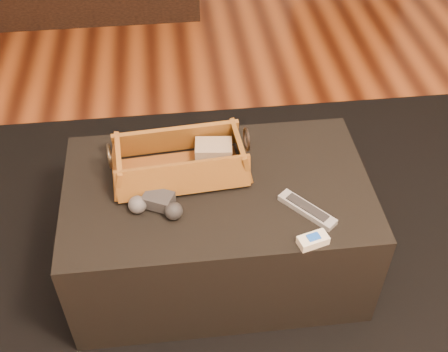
{
  "coord_description": "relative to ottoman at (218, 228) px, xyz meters",
  "views": [
    {
      "loc": [
        0.01,
        -0.87,
        1.72
      ],
      "look_at": [
        0.15,
        0.39,
        0.49
      ],
      "focal_mm": 45.0,
      "sensor_mm": 36.0,
      "label": 1
    }
  ],
  "objects": [
    {
      "name": "wicker_basket",
      "position": [
        -0.11,
        0.07,
        0.26
      ],
      "size": [
        0.46,
        0.26,
        0.16
      ],
      "color": "#965321",
      "rests_on": "ottoman"
    },
    {
      "name": "ottoman",
      "position": [
        0.0,
        0.0,
        0.0
      ],
      "size": [
        1.0,
        0.6,
        0.42
      ],
      "primitive_type": "cube",
      "color": "black",
      "rests_on": "area_rug"
    },
    {
      "name": "cloth_bundle",
      "position": [
        0.0,
        0.11,
        0.26
      ],
      "size": [
        0.13,
        0.09,
        0.07
      ],
      "primitive_type": "cube",
      "rotation": [
        0.0,
        0.0,
        -0.1
      ],
      "color": "tan",
      "rests_on": "wicker_basket"
    },
    {
      "name": "cream_gadget",
      "position": [
        0.25,
        -0.27,
        0.22
      ],
      "size": [
        0.1,
        0.07,
        0.03
      ],
      "color": "white",
      "rests_on": "ottoman"
    },
    {
      "name": "area_rug",
      "position": [
        -0.0,
        -0.05,
        -0.22
      ],
      "size": [
        2.6,
        2.0,
        0.01
      ],
      "primitive_type": "cube",
      "color": "black",
      "rests_on": "floor"
    },
    {
      "name": "game_controller",
      "position": [
        -0.2,
        -0.09,
        0.24
      ],
      "size": [
        0.18,
        0.13,
        0.06
      ],
      "color": "#2A2A2D",
      "rests_on": "ottoman"
    },
    {
      "name": "silver_remote",
      "position": [
        0.26,
        -0.15,
        0.22
      ],
      "size": [
        0.16,
        0.18,
        0.02
      ],
      "color": "#9EA1A5",
      "rests_on": "ottoman"
    },
    {
      "name": "tv_remote",
      "position": [
        -0.13,
        0.05,
        0.24
      ],
      "size": [
        0.24,
        0.09,
        0.02
      ],
      "primitive_type": "cube",
      "rotation": [
        0.0,
        0.0,
        0.18
      ],
      "color": "black",
      "rests_on": "wicker_basket"
    }
  ]
}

